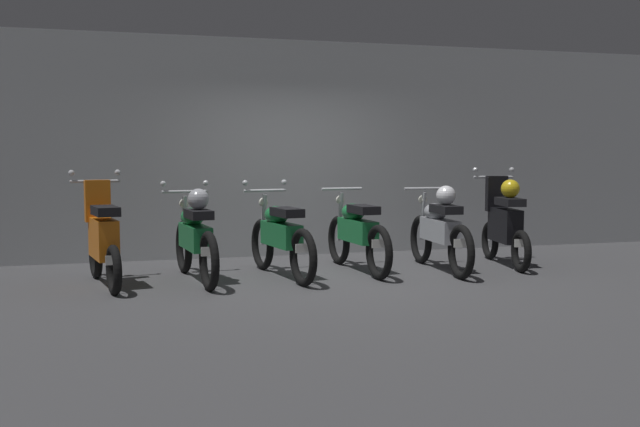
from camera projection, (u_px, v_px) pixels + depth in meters
name	position (u px, v px, depth m)	size (l,w,h in m)	color
ground_plane	(327.00, 278.00, 8.59)	(80.00, 80.00, 0.00)	#424244
back_wall	(285.00, 149.00, 10.56)	(16.00, 0.30, 3.10)	#9EA0A3
motorbike_slot_0	(103.00, 239.00, 8.08)	(0.58, 1.67, 1.29)	black
motorbike_slot_1	(195.00, 236.00, 8.36)	(0.59, 1.95, 1.15)	black
motorbike_slot_2	(280.00, 236.00, 8.65)	(0.58, 1.94, 1.15)	black
motorbike_slot_3	(357.00, 232.00, 9.07)	(0.56, 1.95, 1.03)	black
motorbike_slot_4	(440.00, 229.00, 9.11)	(0.56, 1.95, 1.08)	black
motorbike_slot_5	(504.00, 223.00, 9.56)	(0.58, 1.67, 1.29)	black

